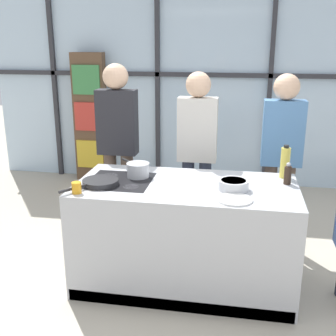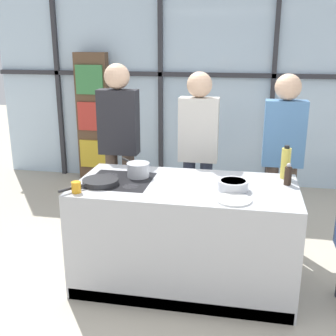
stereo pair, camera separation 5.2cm
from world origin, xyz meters
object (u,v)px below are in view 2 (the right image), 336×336
at_px(spectator_center_right, 283,150).
at_px(spectator_center_left, 198,146).
at_px(oil_bottle, 286,163).
at_px(frying_pan, 100,182).
at_px(juice_glass_near, 76,187).
at_px(saucepan, 138,169).
at_px(mixing_bowl, 233,185).
at_px(spectator_far_left, 119,138).
at_px(pepper_grinder, 288,175).
at_px(white_plate, 234,200).

bearing_deg(spectator_center_right, spectator_center_left, 0.00).
bearing_deg(spectator_center_right, oil_bottle, 88.71).
distance_m(spectator_center_left, frying_pan, 1.16).
height_order(spectator_center_left, juice_glass_near, spectator_center_left).
height_order(saucepan, mixing_bowl, saucepan).
distance_m(spectator_far_left, juice_glass_near, 1.15).
distance_m(spectator_center_left, pepper_grinder, 1.03).
xyz_separation_m(spectator_far_left, white_plate, (1.20, -1.09, -0.16)).
bearing_deg(oil_bottle, spectator_far_left, 163.39).
height_order(spectator_center_right, white_plate, spectator_center_right).
xyz_separation_m(spectator_center_right, pepper_grinder, (-0.00, -0.65, -0.04)).
height_order(spectator_far_left, mixing_bowl, spectator_far_left).
bearing_deg(white_plate, frying_pan, 171.74).
distance_m(frying_pan, juice_glass_near, 0.24).
bearing_deg(mixing_bowl, spectator_center_right, 63.62).
bearing_deg(spectator_far_left, spectator_center_left, 180.00).
relative_size(spectator_far_left, oil_bottle, 6.33).
relative_size(saucepan, oil_bottle, 1.04).
bearing_deg(juice_glass_near, white_plate, 2.68).
bearing_deg(spectator_center_right, juice_glass_near, 35.62).
bearing_deg(mixing_bowl, frying_pan, -176.04).
bearing_deg(spectator_center_left, oil_bottle, 149.01).
bearing_deg(frying_pan, spectator_far_left, 97.45).
bearing_deg(pepper_grinder, oil_bottle, 93.33).
xyz_separation_m(spectator_center_left, white_plate, (0.39, -1.09, -0.12)).
xyz_separation_m(spectator_far_left, mixing_bowl, (1.18, -0.86, -0.12)).
relative_size(spectator_center_right, frying_pan, 3.72).
relative_size(spectator_center_left, pepper_grinder, 9.48).
distance_m(saucepan, oil_bottle, 1.24).
bearing_deg(spectator_center_left, white_plate, 109.90).
xyz_separation_m(pepper_grinder, juice_glass_near, (-1.59, -0.50, -0.04)).
distance_m(spectator_center_right, saucepan, 1.41).
xyz_separation_m(saucepan, pepper_grinder, (1.23, 0.03, 0.02)).
relative_size(spectator_center_left, frying_pan, 3.74).
relative_size(pepper_grinder, juice_glass_near, 2.08).
xyz_separation_m(mixing_bowl, oil_bottle, (0.41, 0.38, 0.09)).
xyz_separation_m(oil_bottle, pepper_grinder, (0.01, -0.17, -0.05)).
distance_m(spectator_center_right, pepper_grinder, 0.65).
distance_m(white_plate, juice_glass_near, 1.19).
distance_m(spectator_center_left, mixing_bowl, 0.94).
xyz_separation_m(spectator_center_left, frying_pan, (-0.68, -0.93, -0.10)).
xyz_separation_m(saucepan, juice_glass_near, (-0.36, -0.47, -0.02)).
bearing_deg(mixing_bowl, juice_glass_near, -166.31).
relative_size(white_plate, juice_glass_near, 3.00).
distance_m(pepper_grinder, juice_glass_near, 1.67).
relative_size(spectator_far_left, white_plate, 6.83).
bearing_deg(pepper_grinder, white_plate, -132.92).
distance_m(spectator_center_left, spectator_center_right, 0.80).
bearing_deg(oil_bottle, frying_pan, -162.82).
height_order(oil_bottle, juice_glass_near, oil_bottle).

